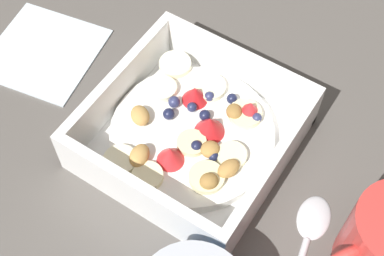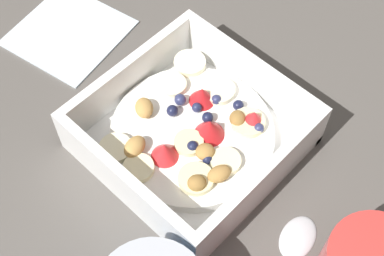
% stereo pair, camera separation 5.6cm
% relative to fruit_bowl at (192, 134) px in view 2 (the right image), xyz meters
% --- Properties ---
extents(ground_plane, '(2.40, 2.40, 0.00)m').
position_rel_fruit_bowl_xyz_m(ground_plane, '(-0.01, -0.01, -0.02)').
color(ground_plane, '#56514C').
extents(fruit_bowl, '(0.19, 0.19, 0.06)m').
position_rel_fruit_bowl_xyz_m(fruit_bowl, '(0.00, 0.00, 0.00)').
color(fruit_bowl, white).
rests_on(fruit_bowl, ground).
extents(folded_napkin, '(0.14, 0.14, 0.01)m').
position_rel_fruit_bowl_xyz_m(folded_napkin, '(0.21, -0.01, -0.02)').
color(folded_napkin, silver).
rests_on(folded_napkin, ground).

